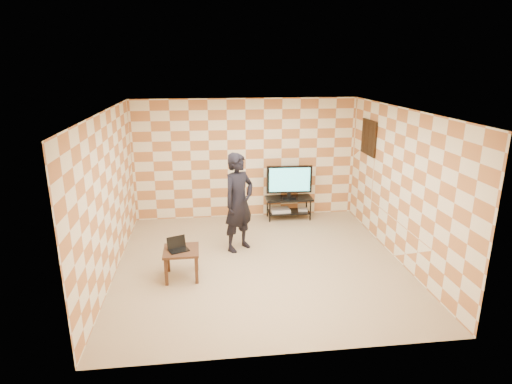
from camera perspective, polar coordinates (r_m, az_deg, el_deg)
The scene contains 14 objects.
floor at distance 7.74m, azimuth 0.55°, elevation -9.47°, with size 5.00×5.00×0.00m, color tan.
wall_back at distance 9.65m, azimuth -1.38°, elevation 4.40°, with size 5.00×0.02×2.70m, color beige.
wall_front at distance 4.94m, azimuth 4.43°, elevation -8.22°, with size 5.00×0.02×2.70m, color beige.
wall_left at distance 7.36m, azimuth -19.10°, elevation -0.55°, with size 0.02×5.00×2.70m, color beige.
wall_right at distance 7.96m, azimuth 18.72°, elevation 0.77°, with size 0.02×5.00×2.70m, color beige.
ceiling at distance 6.98m, azimuth 0.61°, elevation 10.82°, with size 5.00×5.00×0.02m, color white.
wall_art at distance 9.20m, azimuth 14.82°, elevation 7.04°, with size 0.04×0.72×0.72m.
tv_stand at distance 9.76m, azimuth 4.38°, elevation -1.50°, with size 1.05×0.47×0.50m.
tv at distance 9.59m, azimuth 4.46°, elevation 1.58°, with size 1.02×0.20×0.74m.
dvd_player at distance 9.77m, azimuth 3.20°, elevation -2.42°, with size 0.43×0.31×0.07m, color silver.
game_console at distance 9.89m, azimuth 6.25°, elevation -2.34°, with size 0.21×0.16×0.05m, color silver.
side_table at distance 7.21m, azimuth -9.93°, elevation -8.22°, with size 0.58×0.58×0.50m.
laptop at distance 7.16m, azimuth -10.40°, elevation -7.20°, with size 0.38×0.34×0.21m.
person at distance 7.98m, azimuth -2.33°, elevation -1.39°, with size 0.68×0.45×1.87m, color black.
Camera 1 is at (-0.92, -6.88, 3.45)m, focal length 30.00 mm.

